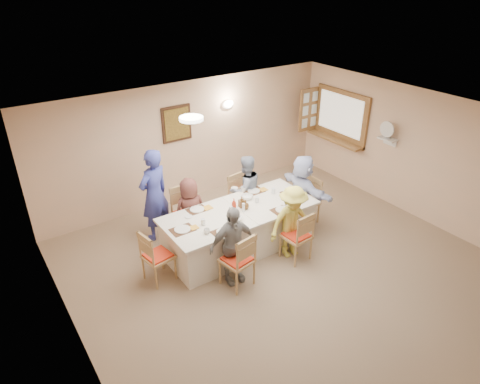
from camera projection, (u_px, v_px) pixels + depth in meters
ground at (300, 280)px, 6.84m from camera, size 7.00×7.00×0.00m
room_walls at (307, 197)px, 6.13m from camera, size 7.00×7.00×7.00m
wall_picture at (177, 124)px, 8.41m from camera, size 0.62×0.05×0.72m
wall_sconce at (228, 104)px, 8.90m from camera, size 0.26×0.09×0.18m
ceiling_light at (191, 119)px, 6.27m from camera, size 0.36×0.36×0.05m
serving_hatch at (341, 116)px, 9.49m from camera, size 0.06×1.50×1.15m
hatch_sill at (335, 139)px, 9.67m from camera, size 0.30×1.50×0.05m
shutter_door at (309, 110)px, 9.91m from camera, size 0.55×0.04×1.00m
fan_shelf at (388, 139)px, 8.51m from camera, size 0.22×0.36×0.03m
desk_fan at (388, 132)px, 8.42m from camera, size 0.30×0.30×0.28m
dining_table at (240, 229)px, 7.48m from camera, size 2.70×1.14×0.76m
chair_back_left at (187, 214)px, 7.71m from camera, size 0.49×0.49×0.99m
chair_back_right at (242, 198)px, 8.33m from camera, size 0.49×0.49×0.91m
chair_front_left at (237, 259)px, 6.55m from camera, size 0.53×0.53×0.95m
chair_front_right at (296, 235)px, 7.16m from camera, size 0.48×0.48×0.93m
chair_left_end at (158, 255)px, 6.67m from camera, size 0.50×0.50×0.91m
chair_right_end at (306, 201)px, 8.22m from camera, size 0.44×0.44×0.90m
diner_back_left at (190, 211)px, 7.56m from camera, size 0.63×0.43×1.24m
diner_back_right at (246, 190)px, 8.13m from camera, size 0.71×0.58×1.37m
diner_front_left at (233, 245)px, 6.55m from camera, size 0.83×0.46×1.32m
diner_front_right at (292, 222)px, 7.15m from camera, size 0.96×0.68×1.31m
diner_right_end at (302, 191)px, 8.03m from camera, size 1.35×0.52×1.42m
caregiver at (154, 195)px, 7.57m from camera, size 0.88×0.80×1.73m
placemat_fl at (223, 232)px, 6.69m from camera, size 0.36×0.27×0.01m
plate_fl at (223, 232)px, 6.69m from camera, size 0.22×0.22×0.01m
napkin_fl at (235, 230)px, 6.75m from camera, size 0.13×0.13×0.01m
placemat_fr at (283, 210)px, 7.29m from camera, size 0.38×0.28×0.01m
plate_fr at (283, 210)px, 7.29m from camera, size 0.25×0.25×0.02m
napkin_fr at (293, 208)px, 7.34m from camera, size 0.15×0.15×0.01m
placemat_bl at (197, 210)px, 7.31m from camera, size 0.34×0.25×0.01m
plate_bl at (197, 209)px, 7.30m from camera, size 0.25×0.25×0.02m
napkin_bl at (208, 208)px, 7.36m from camera, size 0.15×0.15×0.01m
placemat_br at (254, 191)px, 7.91m from camera, size 0.37×0.27×0.01m
plate_br at (254, 191)px, 7.90m from camera, size 0.23×0.23×0.01m
napkin_br at (263, 189)px, 7.96m from camera, size 0.14×0.14×0.01m
placemat_le at (182, 230)px, 6.75m from camera, size 0.37×0.28×0.01m
plate_le at (182, 229)px, 6.75m from camera, size 0.26×0.26×0.02m
napkin_le at (194, 227)px, 6.80m from camera, size 0.13×0.13×0.01m
placemat_re at (290, 193)px, 7.86m from camera, size 0.32×0.24×0.01m
plate_re at (290, 192)px, 7.85m from camera, size 0.25×0.25×0.02m
napkin_re at (299, 191)px, 7.91m from camera, size 0.13×0.13×0.01m
teacup_a at (207, 231)px, 6.65m from camera, size 0.14×0.14×0.08m
teacup_b at (243, 189)px, 7.88m from camera, size 0.17×0.17×0.09m
bowl_a at (235, 219)px, 7.00m from camera, size 0.38×0.38×0.06m
bowl_b at (247, 197)px, 7.64m from camera, size 0.24×0.24×0.07m
condiment_ketchup at (234, 205)px, 7.24m from camera, size 0.15×0.15×0.23m
condiment_brown at (241, 202)px, 7.35m from camera, size 0.10×0.10×0.20m
condiment_malt at (245, 205)px, 7.30m from camera, size 0.14×0.14×0.17m
drinking_glass at (231, 209)px, 7.24m from camera, size 0.06×0.06×0.10m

